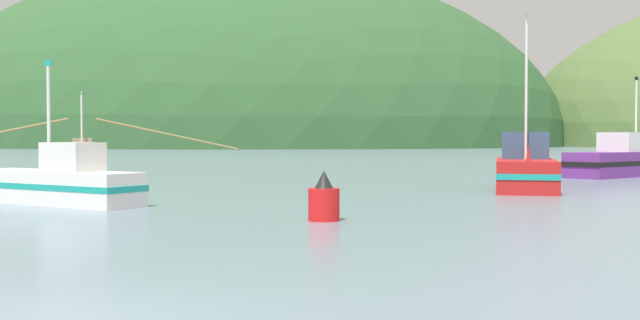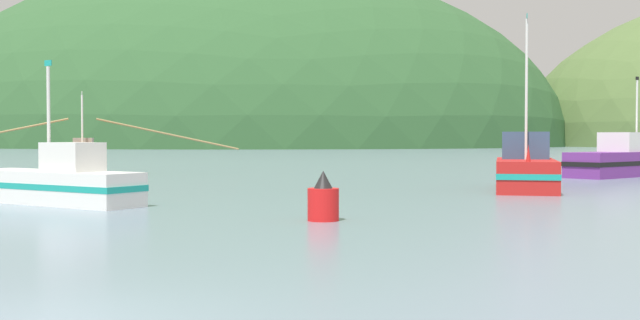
# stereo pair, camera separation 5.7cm
# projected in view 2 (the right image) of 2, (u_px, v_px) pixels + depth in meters

# --- Properties ---
(hill_mid_right) EXTENTS (217.33, 173.86, 69.67)m
(hill_mid_right) POSITION_uv_depth(u_px,v_px,m) (71.00, 144.00, 265.15)
(hill_mid_right) COLOR #516B38
(hill_mid_right) RESTS_ON ground
(hill_far_center) EXTENTS (179.10, 143.28, 97.89)m
(hill_far_center) POSITION_uv_depth(u_px,v_px,m) (235.00, 145.00, 217.95)
(hill_far_center) COLOR #2D562D
(hill_far_center) RESTS_ON ground
(fishing_boat_orange) EXTENTS (18.06, 11.32, 5.20)m
(fishing_boat_orange) POSITION_uv_depth(u_px,v_px,m) (83.00, 162.00, 48.69)
(fishing_boat_orange) COLOR orange
(fishing_boat_orange) RESTS_ON ground
(fishing_boat_red) EXTENTS (3.10, 7.42, 7.81)m
(fishing_boat_red) POSITION_uv_depth(u_px,v_px,m) (526.00, 170.00, 34.87)
(fishing_boat_red) COLOR red
(fishing_boat_red) RESTS_ON ground
(fishing_boat_white) EXTENTS (7.55, 4.69, 5.09)m
(fishing_boat_white) POSITION_uv_depth(u_px,v_px,m) (56.00, 183.00, 27.48)
(fishing_boat_white) COLOR white
(fishing_boat_white) RESTS_ON ground
(fishing_boat_purple) EXTENTS (9.59, 10.35, 6.06)m
(fishing_boat_purple) POSITION_uv_depth(u_px,v_px,m) (632.00, 161.00, 47.48)
(fishing_boat_purple) COLOR #6B2D84
(fishing_boat_purple) RESTS_ON ground
(channel_buoy) EXTENTS (0.89, 0.89, 1.42)m
(channel_buoy) POSITION_uv_depth(u_px,v_px,m) (323.00, 200.00, 21.97)
(channel_buoy) COLOR red
(channel_buoy) RESTS_ON ground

